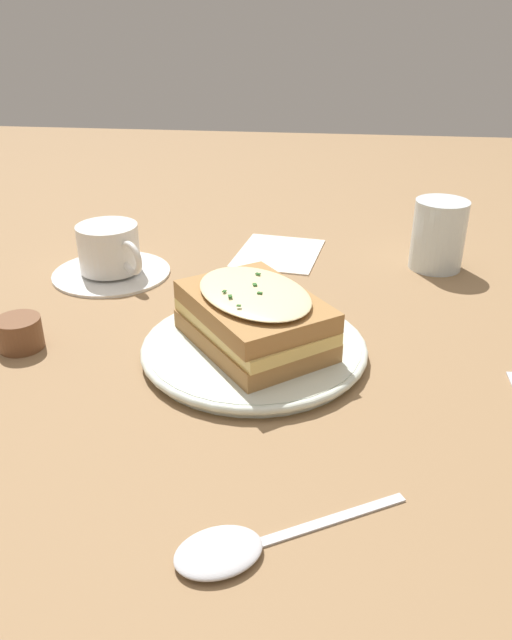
{
  "coord_description": "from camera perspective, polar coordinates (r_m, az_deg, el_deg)",
  "views": [
    {
      "loc": [
        0.53,
        0.07,
        0.32
      ],
      "look_at": [
        -0.01,
        0.0,
        0.04
      ],
      "focal_mm": 35.0,
      "sensor_mm": 36.0,
      "label": 1
    }
  ],
  "objects": [
    {
      "name": "sandwich",
      "position": [
        0.62,
        -0.1,
        0.31
      ],
      "size": [
        0.18,
        0.18,
        0.06
      ],
      "rotation": [
        0.0,
        0.0,
        3.81
      ],
      "color": "#A37542",
      "rests_on": "dinner_plate"
    },
    {
      "name": "ground_plane",
      "position": [
        0.63,
        -0.31,
        -3.82
      ],
      "size": [
        2.4,
        2.4,
        0.0
      ],
      "primitive_type": "plane",
      "color": "olive"
    },
    {
      "name": "teacup_with_saucer",
      "position": [
        0.83,
        -13.19,
        5.83
      ],
      "size": [
        0.15,
        0.15,
        0.07
      ],
      "rotation": [
        0.0,
        0.0,
        0.88
      ],
      "color": "white",
      "rests_on": "ground_plane"
    },
    {
      "name": "napkin",
      "position": [
        0.89,
        2.18,
        6.18
      ],
      "size": [
        0.15,
        0.13,
        0.0
      ],
      "primitive_type": "cube",
      "rotation": [
        0.0,
        0.0,
        -0.14
      ],
      "color": "silver",
      "rests_on": "ground_plane"
    },
    {
      "name": "dinner_plate",
      "position": [
        0.63,
        0.0,
        -2.61
      ],
      "size": [
        0.23,
        0.23,
        0.01
      ],
      "color": "silver",
      "rests_on": "ground_plane"
    },
    {
      "name": "condiment_pot",
      "position": [
        0.69,
        -20.75,
        -1.09
      ],
      "size": [
        0.05,
        0.05,
        0.03
      ],
      "primitive_type": "cylinder",
      "color": "brown",
      "rests_on": "ground_plane"
    },
    {
      "name": "spoon",
      "position": [
        0.43,
        -2.17,
        -20.11
      ],
      "size": [
        0.11,
        0.16,
        0.01
      ],
      "rotation": [
        0.0,
        0.0,
        3.65
      ],
      "color": "silver",
      "rests_on": "ground_plane"
    },
    {
      "name": "water_glass",
      "position": [
        0.86,
        16.34,
        7.48
      ],
      "size": [
        0.07,
        0.07,
        0.09
      ],
      "primitive_type": "cylinder",
      "color": "silver",
      "rests_on": "ground_plane"
    }
  ]
}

